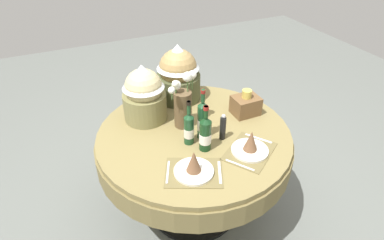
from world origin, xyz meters
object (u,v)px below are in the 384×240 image
object	(u,v)px
place_setting_right	(250,146)
flower_vase	(183,103)
gift_tub_back_left	(144,91)
dining_table	(194,147)
wine_bottle_left	(189,128)
gift_tub_back_centre	(178,71)
wine_bottle_centre	(202,120)
woven_basket_side_right	(246,105)
place_setting_left	(194,167)
pepper_mill	(223,127)
wine_bottle_right	(205,133)

from	to	relation	value
place_setting_right	flower_vase	world-z (taller)	flower_vase
gift_tub_back_left	dining_table	bearing A→B (deg)	-51.22
wine_bottle_left	gift_tub_back_centre	size ratio (longest dim) A/B	0.70
flower_vase	wine_bottle_centre	bearing A→B (deg)	-71.56
woven_basket_side_right	dining_table	bearing A→B (deg)	-172.99
place_setting_left	gift_tub_back_centre	size ratio (longest dim) A/B	0.91
wine_bottle_left	woven_basket_side_right	distance (m)	0.55
wine_bottle_left	gift_tub_back_centre	bearing A→B (deg)	74.02
place_setting_left	wine_bottle_centre	world-z (taller)	wine_bottle_centre
wine_bottle_centre	gift_tub_back_left	bearing A→B (deg)	126.00
wine_bottle_centre	gift_tub_back_left	size ratio (longest dim) A/B	0.85
place_setting_right	gift_tub_back_left	xyz separation A→B (m)	(-0.49, 0.65, 0.18)
flower_vase	woven_basket_side_right	bearing A→B (deg)	-6.50
place_setting_right	flower_vase	xyz separation A→B (m)	(-0.27, 0.45, 0.14)
gift_tub_back_centre	gift_tub_back_left	bearing A→B (deg)	-152.95
woven_basket_side_right	place_setting_right	bearing A→B (deg)	-118.14
gift_tub_back_centre	dining_table	bearing A→B (deg)	-99.94
wine_bottle_left	pepper_mill	distance (m)	0.23
flower_vase	pepper_mill	world-z (taller)	flower_vase
wine_bottle_centre	place_setting_right	bearing A→B (deg)	-52.36
wine_bottle_centre	woven_basket_side_right	distance (m)	0.45
pepper_mill	place_setting_left	bearing A→B (deg)	-144.68
flower_vase	gift_tub_back_centre	size ratio (longest dim) A/B	0.91
wine_bottle_left	gift_tub_back_left	xyz separation A→B (m)	(-0.17, 0.40, 0.11)
place_setting_left	place_setting_right	xyz separation A→B (m)	(0.41, 0.03, 0.00)
gift_tub_back_left	gift_tub_back_centre	bearing A→B (deg)	27.05
wine_bottle_centre	pepper_mill	distance (m)	0.15
wine_bottle_centre	place_setting_left	bearing A→B (deg)	-123.90
flower_vase	wine_bottle_right	size ratio (longest dim) A/B	1.28
pepper_mill	flower_vase	bearing A→B (deg)	124.44
gift_tub_back_centre	wine_bottle_left	bearing A→B (deg)	-105.98
pepper_mill	woven_basket_side_right	world-z (taller)	woven_basket_side_right
place_setting_left	gift_tub_back_left	size ratio (longest dim) A/B	0.97
pepper_mill	woven_basket_side_right	size ratio (longest dim) A/B	0.98
place_setting_right	pepper_mill	distance (m)	0.22
place_setting_left	place_setting_right	size ratio (longest dim) A/B	0.98
place_setting_right	woven_basket_side_right	distance (m)	0.45
wine_bottle_centre	pepper_mill	bearing A→B (deg)	-32.90
wine_bottle_right	flower_vase	bearing A→B (deg)	93.82
place_setting_right	wine_bottle_left	bearing A→B (deg)	141.85
place_setting_left	flower_vase	xyz separation A→B (m)	(0.14, 0.48, 0.14)
woven_basket_side_right	pepper_mill	bearing A→B (deg)	-146.67
flower_vase	woven_basket_side_right	distance (m)	0.50
woven_basket_side_right	place_setting_left	bearing A→B (deg)	-145.65
flower_vase	woven_basket_side_right	xyz separation A→B (m)	(0.48, -0.06, -0.11)
dining_table	wine_bottle_right	world-z (taller)	wine_bottle_right
wine_bottle_left	gift_tub_back_left	bearing A→B (deg)	112.70
wine_bottle_left	wine_bottle_right	bearing A→B (deg)	-56.29
dining_table	gift_tub_back_left	xyz separation A→B (m)	(-0.25, 0.31, 0.36)
place_setting_right	woven_basket_side_right	world-z (taller)	woven_basket_side_right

